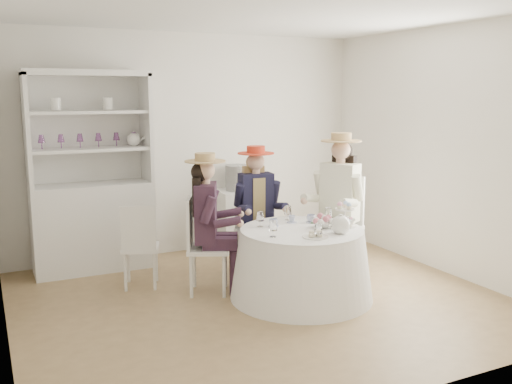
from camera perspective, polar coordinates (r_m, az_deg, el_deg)
name	(u,v)px	position (r m, az deg, el deg)	size (l,w,h in m)	color
ground	(260,300)	(5.63, 0.45, -10.75)	(4.50, 4.50, 0.00)	olive
ceiling	(261,11)	(5.31, 0.49, 17.64)	(4.50, 4.50, 0.00)	white
wall_back	(189,144)	(7.14, -6.70, 4.76)	(4.50, 4.50, 0.00)	silver
wall_front	(404,197)	(3.64, 14.59, -0.53)	(4.50, 4.50, 0.00)	silver
wall_right	(444,151)	(6.61, 18.27, 3.91)	(4.50, 4.50, 0.00)	silver
tea_table	(301,264)	(5.62, 4.56, -7.15)	(1.40, 1.40, 0.69)	white
hutch	(92,201)	(6.64, -16.06, -0.82)	(1.50, 0.98, 2.23)	silver
side_table	(238,220)	(7.26, -1.78, -2.81)	(0.49, 0.49, 0.77)	silver
hatbox	(238,178)	(7.16, -1.80, 1.43)	(0.32, 0.32, 0.32)	black
guest_left	(208,215)	(5.64, -4.79, -2.32)	(0.59, 0.54, 1.41)	silver
guest_mid	(257,202)	(6.28, 0.05, -0.96)	(0.52, 0.54, 1.41)	silver
guest_right	(339,195)	(6.31, 8.26, -0.28)	(0.66, 0.60, 1.56)	silver
spare_chair	(140,243)	(5.93, -11.55, -5.06)	(0.46, 0.46, 0.88)	silver
teacup_a	(274,223)	(5.60, 1.77, -3.13)	(0.09, 0.09, 0.07)	white
teacup_b	(292,219)	(5.78, 3.60, -2.76)	(0.07, 0.07, 0.07)	white
teacup_c	(311,219)	(5.79, 5.54, -2.72)	(0.09, 0.09, 0.07)	white
flower_bowl	(323,225)	(5.60, 6.69, -3.31)	(0.20, 0.20, 0.05)	white
flower_arrangement	(324,220)	(5.57, 6.77, -2.78)	(0.17, 0.17, 0.06)	#D76B80
table_teapot	(341,225)	(5.39, 8.47, -3.28)	(0.25, 0.18, 0.19)	white
sandwich_plate	(315,236)	(5.23, 5.95, -4.38)	(0.24, 0.24, 0.05)	white
cupcake_stand	(344,217)	(5.69, 8.84, -2.52)	(0.25, 0.25, 0.24)	white
stemware_set	(302,222)	(5.51, 4.62, -2.96)	(0.86, 0.90, 0.15)	white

